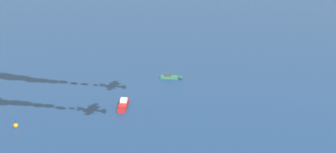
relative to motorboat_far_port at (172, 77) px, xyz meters
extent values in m
cube|color=#33704C|center=(0.65, -0.52, -0.08)|extent=(4.72, 4.22, 0.77)
cone|color=#33704C|center=(-1.65, 1.32, -0.08)|extent=(1.93, 1.97, 1.54)
cube|color=#38383D|center=(0.93, -0.75, 0.59)|extent=(2.09, 2.02, 0.58)
cube|color=#B21E1E|center=(21.68, 11.74, 0.04)|extent=(5.29, 6.29, 1.01)
cone|color=#B21E1E|center=(23.92, 14.87, 0.04)|extent=(2.57, 2.48, 2.01)
cube|color=silver|center=(21.41, 11.35, 0.92)|extent=(2.59, 2.73, 0.76)
sphere|color=orange|center=(48.46, 10.55, -0.08)|extent=(1.10, 1.10, 1.10)
cylinder|color=black|center=(48.46, 10.55, 0.97)|extent=(0.08, 0.08, 1.00)
camera|label=1|loc=(85.40, 134.10, 52.36)|focal=64.02mm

